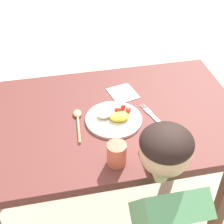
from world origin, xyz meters
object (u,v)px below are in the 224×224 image
at_px(plate, 114,118).
at_px(fork, 153,116).
at_px(drinking_cup, 117,154).
at_px(spoon, 78,119).

height_order(plate, fork, plate).
xyz_separation_m(plate, drinking_cup, (-0.04, -0.26, 0.04)).
relative_size(fork, drinking_cup, 1.90).
height_order(spoon, drinking_cup, drinking_cup).
distance_m(fork, drinking_cup, 0.33).
distance_m(plate, spoon, 0.17).
bearing_deg(plate, drinking_cup, -99.93).
bearing_deg(plate, fork, -4.61).
distance_m(spoon, drinking_cup, 0.31).
bearing_deg(drinking_cup, fork, 46.74).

